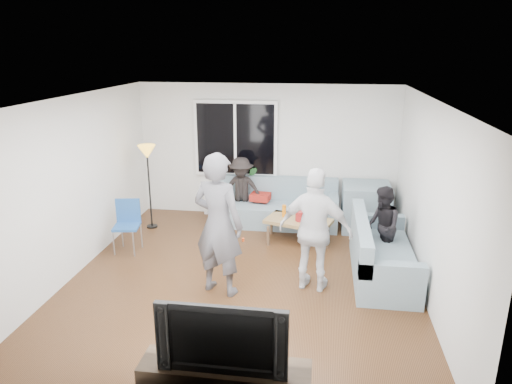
% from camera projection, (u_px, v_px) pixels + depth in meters
% --- Properties ---
extents(floor, '(5.00, 5.50, 0.04)m').
position_uv_depth(floor, '(243.00, 280.00, 6.84)').
color(floor, '#56351C').
rests_on(floor, ground).
extents(ceiling, '(5.00, 5.50, 0.04)m').
position_uv_depth(ceiling, '(242.00, 98.00, 6.05)').
color(ceiling, white).
rests_on(ceiling, ground).
extents(wall_back, '(5.00, 0.04, 2.60)m').
position_uv_depth(wall_back, '(267.00, 152.00, 9.07)').
color(wall_back, silver).
rests_on(wall_back, ground).
extents(wall_front, '(5.00, 0.04, 2.60)m').
position_uv_depth(wall_front, '(185.00, 295.00, 3.83)').
color(wall_front, silver).
rests_on(wall_front, ground).
extents(wall_left, '(0.04, 5.50, 2.60)m').
position_uv_depth(wall_left, '(73.00, 187.00, 6.79)').
color(wall_left, silver).
rests_on(wall_left, ground).
extents(wall_right, '(0.04, 5.50, 2.60)m').
position_uv_depth(wall_right, '(432.00, 203.00, 6.10)').
color(wall_right, silver).
rests_on(wall_right, ground).
extents(window_frame, '(1.62, 0.06, 1.47)m').
position_uv_depth(window_frame, '(236.00, 139.00, 9.00)').
color(window_frame, white).
rests_on(window_frame, wall_back).
extents(window_glass, '(1.50, 0.02, 1.35)m').
position_uv_depth(window_glass, '(235.00, 139.00, 8.96)').
color(window_glass, black).
rests_on(window_glass, window_frame).
extents(window_mullion, '(0.05, 0.03, 1.35)m').
position_uv_depth(window_mullion, '(235.00, 139.00, 8.95)').
color(window_mullion, white).
rests_on(window_mullion, window_frame).
extents(radiator, '(1.30, 0.12, 0.62)m').
position_uv_depth(radiator, '(236.00, 200.00, 9.33)').
color(radiator, silver).
rests_on(radiator, floor).
extents(potted_plant, '(0.23, 0.19, 0.39)m').
position_uv_depth(potted_plant, '(252.00, 177.00, 9.11)').
color(potted_plant, '#27622A').
rests_on(potted_plant, radiator).
extents(vase, '(0.19, 0.19, 0.18)m').
position_uv_depth(vase, '(231.00, 181.00, 9.19)').
color(vase, white).
rests_on(vase, radiator).
extents(sofa_back_section, '(2.30, 0.85, 0.85)m').
position_uv_depth(sofa_back_section, '(276.00, 203.00, 8.82)').
color(sofa_back_section, gray).
rests_on(sofa_back_section, floor).
extents(sofa_right_section, '(2.00, 0.85, 0.85)m').
position_uv_depth(sofa_right_section, '(384.00, 248.00, 6.84)').
color(sofa_right_section, gray).
rests_on(sofa_right_section, floor).
extents(sofa_corner, '(0.85, 0.85, 0.85)m').
position_uv_depth(sofa_corner, '(365.00, 207.00, 8.59)').
color(sofa_corner, gray).
rests_on(sofa_corner, floor).
extents(cushion_yellow, '(0.47, 0.44, 0.14)m').
position_uv_depth(cushion_yellow, '(221.00, 196.00, 8.92)').
color(cushion_yellow, '#C4841C').
rests_on(cushion_yellow, sofa_back_section).
extents(cushion_red, '(0.40, 0.35, 0.13)m').
position_uv_depth(cushion_red, '(260.00, 197.00, 8.90)').
color(cushion_red, maroon).
rests_on(cushion_red, sofa_back_section).
extents(coffee_table, '(1.23, 0.90, 0.40)m').
position_uv_depth(coffee_table, '(298.00, 230.00, 8.10)').
color(coffee_table, '#9F814D').
rests_on(coffee_table, floor).
extents(pitcher, '(0.17, 0.17, 0.17)m').
position_uv_depth(pitcher, '(300.00, 216.00, 7.96)').
color(pitcher, maroon).
rests_on(pitcher, coffee_table).
extents(side_chair, '(0.46, 0.46, 0.86)m').
position_uv_depth(side_chair, '(127.00, 227.00, 7.62)').
color(side_chair, '#225196').
rests_on(side_chair, floor).
extents(floor_lamp, '(0.32, 0.32, 1.56)m').
position_uv_depth(floor_lamp, '(149.00, 187.00, 8.55)').
color(floor_lamp, yellow).
rests_on(floor_lamp, floor).
extents(player_left, '(0.83, 0.67, 1.97)m').
position_uv_depth(player_left, '(218.00, 225.00, 6.20)').
color(player_left, '#4A494E').
rests_on(player_left, floor).
extents(player_right, '(1.09, 0.64, 1.74)m').
position_uv_depth(player_right, '(315.00, 231.00, 6.32)').
color(player_right, silver).
rests_on(player_right, floor).
extents(spectator_right, '(0.56, 0.67, 1.25)m').
position_uv_depth(spectator_right, '(382.00, 227.00, 7.10)').
color(spectator_right, black).
rests_on(spectator_right, floor).
extents(spectator_back, '(0.84, 0.50, 1.28)m').
position_uv_depth(spectator_back, '(241.00, 190.00, 8.88)').
color(spectator_back, black).
rests_on(spectator_back, floor).
extents(tv_console, '(1.60, 0.40, 0.44)m').
position_uv_depth(tv_console, '(225.00, 384.00, 4.38)').
color(tv_console, '#35281A').
rests_on(tv_console, floor).
extents(television, '(1.19, 0.16, 0.69)m').
position_uv_depth(television, '(224.00, 333.00, 4.21)').
color(television, black).
rests_on(television, tv_console).
extents(bottle_a, '(0.07, 0.07, 0.22)m').
position_uv_depth(bottle_a, '(284.00, 211.00, 8.14)').
color(bottle_a, orange).
rests_on(bottle_a, coffee_table).
extents(bottle_e, '(0.07, 0.07, 0.23)m').
position_uv_depth(bottle_e, '(322.00, 212.00, 8.06)').
color(bottle_e, black).
rests_on(bottle_e, coffee_table).
extents(bottle_c, '(0.07, 0.07, 0.19)m').
position_uv_depth(bottle_c, '(301.00, 212.00, 8.11)').
color(bottle_c, black).
rests_on(bottle_c, coffee_table).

